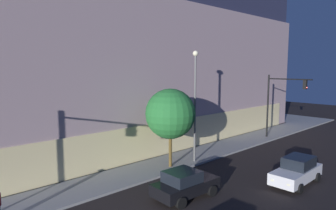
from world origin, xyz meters
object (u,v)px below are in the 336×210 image
(modern_building, at_px, (114,63))
(car_white, at_px, (297,171))
(car_black, at_px, (185,184))
(street_lamp_sidewalk, at_px, (195,94))
(traffic_light_far_corner, at_px, (280,97))
(sidewalk_tree, at_px, (170,114))

(modern_building, height_order, car_white, modern_building)
(modern_building, relative_size, car_black, 9.11)
(modern_building, distance_m, car_black, 23.49)
(street_lamp_sidewalk, bearing_deg, car_white, -77.64)
(street_lamp_sidewalk, height_order, car_black, street_lamp_sidewalk)
(modern_building, xyz_separation_m, traffic_light_far_corner, (9.06, -17.38, -3.62))
(traffic_light_far_corner, height_order, car_white, traffic_light_far_corner)
(car_white, bearing_deg, modern_building, 86.03)
(street_lamp_sidewalk, bearing_deg, sidewalk_tree, 170.83)
(street_lamp_sidewalk, distance_m, sidewalk_tree, 2.75)
(traffic_light_far_corner, distance_m, car_black, 18.44)
(sidewalk_tree, xyz_separation_m, car_black, (-3.03, -4.42, -3.39))
(car_black, height_order, car_white, car_white)
(modern_building, bearing_deg, street_lamp_sidewalk, -101.45)
(traffic_light_far_corner, height_order, car_black, traffic_light_far_corner)
(sidewalk_tree, bearing_deg, street_lamp_sidewalk, -9.17)
(street_lamp_sidewalk, distance_m, car_white, 9.12)
(street_lamp_sidewalk, bearing_deg, traffic_light_far_corner, -4.27)
(car_white, bearing_deg, sidewalk_tree, 116.64)
(car_black, xyz_separation_m, car_white, (7.03, -3.56, 0.03))
(modern_building, xyz_separation_m, car_black, (-8.70, -20.50, -7.47))
(modern_building, bearing_deg, car_white, -93.97)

